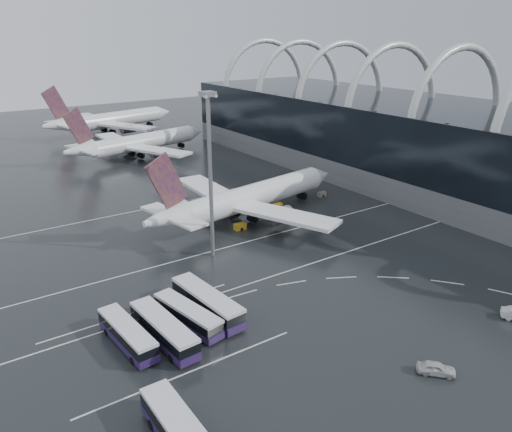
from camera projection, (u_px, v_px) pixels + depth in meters
ground at (275, 268)px, 83.49m from camera, size 420.00×420.00×0.00m
terminal at (423, 140)px, 127.56m from camera, size 42.00×160.00×34.90m
lane_marking_near at (283, 273)px, 81.94m from camera, size 120.00×0.25×0.01m
lane_marking_mid at (237, 244)px, 92.75m from camera, size 120.00×0.25×0.01m
lane_marking_far at (172, 204)px, 114.37m from camera, size 120.00×0.25×0.01m
bus_bay_line_south at (192, 371)px, 58.43m from camera, size 28.00×0.25×0.01m
bus_bay_line_north at (140, 311)px, 70.78m from camera, size 28.00×0.25×0.01m
airliner_main at (247, 199)px, 104.08m from camera, size 51.59×44.69×17.51m
airliner_gate_b at (138, 143)px, 154.82m from camera, size 49.82×44.08×17.40m
airliner_gate_c at (110, 121)px, 189.98m from camera, size 54.22×49.22×19.45m
bus_row_near_a at (127, 334)px, 62.66m from camera, size 3.59×12.15×2.95m
bus_row_near_b at (164, 330)px, 63.33m from camera, size 3.88×13.38×3.25m
bus_row_near_c at (188, 315)px, 66.82m from camera, size 4.78×12.28×2.95m
bus_row_near_d at (207, 302)px, 69.46m from camera, size 4.30×14.08×3.41m
van_curve_b at (436, 368)px, 57.71m from camera, size 4.29×4.43×1.50m
floodlight_mast at (210, 157)px, 82.13m from camera, size 2.18×2.18×28.39m
gse_cart_belly_a at (278, 206)px, 111.24m from camera, size 2.11×1.25×1.15m
gse_cart_belly_b at (266, 194)px, 119.06m from camera, size 2.27×1.34×1.24m
gse_cart_belly_c at (240, 226)px, 99.48m from camera, size 2.34×1.38×1.28m
gse_cart_belly_d at (322, 194)px, 119.24m from camera, size 2.02×1.19×1.10m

